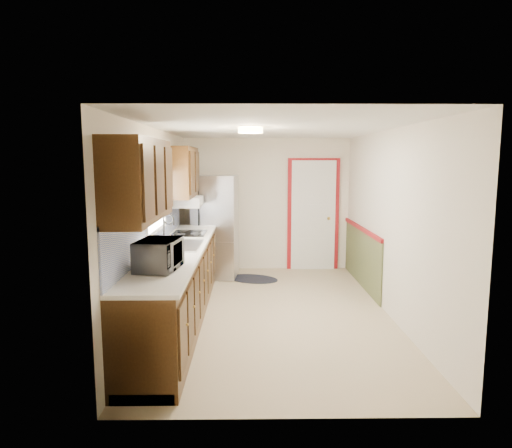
{
  "coord_description": "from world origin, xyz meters",
  "views": [
    {
      "loc": [
        -0.31,
        -5.81,
        2.01
      ],
      "look_at": [
        -0.23,
        0.27,
        1.15
      ],
      "focal_mm": 32.0,
      "sensor_mm": 36.0,
      "label": 1
    }
  ],
  "objects": [
    {
      "name": "ceiling_fixture",
      "position": [
        -0.3,
        -0.2,
        2.36
      ],
      "size": [
        0.3,
        0.3,
        0.06
      ],
      "primitive_type": "cylinder",
      "color": "#FFD88C",
      "rests_on": "room_shell"
    },
    {
      "name": "rug",
      "position": [
        -0.26,
        1.72,
        0.01
      ],
      "size": [
        1.02,
        0.85,
        0.01
      ],
      "primitive_type": "ellipsoid",
      "rotation": [
        0.0,
        0.0,
        -0.38
      ],
      "color": "black",
      "rests_on": "ground"
    },
    {
      "name": "refrigerator",
      "position": [
        -0.9,
        1.94,
        0.87
      ],
      "size": [
        0.79,
        0.76,
        1.75
      ],
      "rotation": [
        0.0,
        0.0,
        -0.09
      ],
      "color": "#B7B7BC",
      "rests_on": "ground"
    },
    {
      "name": "back_wall_trim",
      "position": [
        0.99,
        2.21,
        0.89
      ],
      "size": [
        1.12,
        2.3,
        2.08
      ],
      "color": "maroon",
      "rests_on": "ground"
    },
    {
      "name": "kitchen_run",
      "position": [
        -1.24,
        -0.29,
        0.81
      ],
      "size": [
        0.63,
        4.0,
        2.2
      ],
      "color": "#331D0B",
      "rests_on": "ground"
    },
    {
      "name": "room_shell",
      "position": [
        0.0,
        0.0,
        1.2
      ],
      "size": [
        3.2,
        5.2,
        2.52
      ],
      "color": "tan",
      "rests_on": "ground"
    },
    {
      "name": "microwave",
      "position": [
        -1.2,
        -1.44,
        1.12
      ],
      "size": [
        0.36,
        0.57,
        0.36
      ],
      "primitive_type": "imported",
      "rotation": [
        0.0,
        0.0,
        1.45
      ],
      "color": "white",
      "rests_on": "kitchen_run"
    },
    {
      "name": "cooktop",
      "position": [
        -1.19,
        0.76,
        0.95
      ],
      "size": [
        0.47,
        0.56,
        0.02
      ],
      "primitive_type": "cube",
      "color": "black",
      "rests_on": "kitchen_run"
    }
  ]
}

